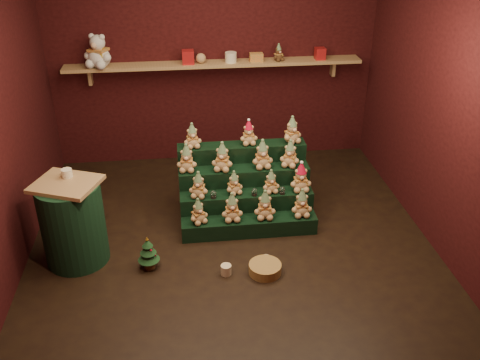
{
  "coord_description": "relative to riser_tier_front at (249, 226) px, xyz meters",
  "views": [
    {
      "loc": [
        -0.45,
        -4.47,
        3.17
      ],
      "look_at": [
        0.12,
        0.25,
        0.57
      ],
      "focal_mm": 40.0,
      "sensor_mm": 36.0,
      "label": 1
    }
  ],
  "objects": [
    {
      "name": "gift_tin_cream",
      "position": [
        -0.0,
        1.73,
        1.29
      ],
      "size": [
        0.14,
        0.14,
        0.12
      ],
      "primitive_type": "cylinder",
      "color": "beige",
      "rests_on": "back_shelf"
    },
    {
      "name": "white_bear",
      "position": [
        -1.55,
        1.72,
        1.47
      ],
      "size": [
        0.45,
        0.43,
        0.49
      ],
      "primitive_type": null,
      "rotation": [
        0.0,
        0.0,
        -0.43
      ],
      "color": "silver",
      "rests_on": "back_shelf"
    },
    {
      "name": "teddy_4",
      "position": [
        -0.5,
        0.21,
        0.41
      ],
      "size": [
        0.24,
        0.23,
        0.28
      ],
      "primitive_type": null,
      "rotation": [
        0.0,
        0.0,
        -0.28
      ],
      "color": "#A6815C",
      "rests_on": "riser_tier_midfront"
    },
    {
      "name": "snow_globe_b",
      "position": [
        0.07,
        0.16,
        0.31
      ],
      "size": [
        0.06,
        0.06,
        0.08
      ],
      "color": "black",
      "rests_on": "riser_tier_midfront"
    },
    {
      "name": "back_wall",
      "position": [
        -0.2,
        1.93,
        1.31
      ],
      "size": [
        4.0,
        0.1,
        2.8
      ],
      "primitive_type": "cube",
      "color": "black",
      "rests_on": "ground"
    },
    {
      "name": "table_ornament",
      "position": [
        -1.7,
        -0.13,
        0.8
      ],
      "size": [
        0.1,
        0.1,
        0.08
      ],
      "primitive_type": "cylinder",
      "color": "beige",
      "rests_on": "side_table"
    },
    {
      "name": "teddy_2",
      "position": [
        0.16,
        0.0,
        0.24
      ],
      "size": [
        0.23,
        0.21,
        0.31
      ],
      "primitive_type": null,
      "rotation": [
        0.0,
        0.0,
        -0.07
      ],
      "color": "#A6815C",
      "rests_on": "riser_tier_front"
    },
    {
      "name": "teddy_13",
      "position": [
        0.08,
        0.66,
        0.76
      ],
      "size": [
        0.2,
        0.18,
        0.27
      ],
      "primitive_type": null,
      "rotation": [
        0.0,
        0.0,
        0.04
      ],
      "color": "#A6815C",
      "rests_on": "riser_tier_back"
    },
    {
      "name": "snow_globe_c",
      "position": [
        0.37,
        0.16,
        0.31
      ],
      "size": [
        0.06,
        0.06,
        0.08
      ],
      "color": "black",
      "rests_on": "riser_tier_midfront"
    },
    {
      "name": "teddy_11",
      "position": [
        0.49,
        0.44,
        0.6
      ],
      "size": [
        0.27,
        0.26,
        0.29
      ],
      "primitive_type": null,
      "rotation": [
        0.0,
        0.0,
        -0.42
      ],
      "color": "#A6815C",
      "rests_on": "riser_tier_midback"
    },
    {
      "name": "brown_bear",
      "position": [
        0.58,
        1.72,
        1.33
      ],
      "size": [
        0.19,
        0.18,
        0.2
      ],
      "primitive_type": null,
      "rotation": [
        0.0,
        0.0,
        0.47
      ],
      "color": "#4B2D19",
      "rests_on": "back_shelf"
    },
    {
      "name": "teddy_10",
      "position": [
        0.19,
        0.44,
        0.61
      ],
      "size": [
        0.24,
        0.22,
        0.31
      ],
      "primitive_type": null,
      "rotation": [
        0.0,
        0.0,
        0.1
      ],
      "color": "#A6815C",
      "rests_on": "riser_tier_midback"
    },
    {
      "name": "right_wall",
      "position": [
        1.85,
        -0.12,
        1.31
      ],
      "size": [
        0.1,
        4.0,
        2.8
      ],
      "primitive_type": "cube",
      "color": "black",
      "rests_on": "ground"
    },
    {
      "name": "ground",
      "position": [
        -0.2,
        -0.12,
        -0.09
      ],
      "size": [
        4.0,
        4.0,
        0.0
      ],
      "primitive_type": "plane",
      "color": "black",
      "rests_on": "ground"
    },
    {
      "name": "teddy_14",
      "position": [
        0.55,
        0.64,
        0.78
      ],
      "size": [
        0.27,
        0.26,
        0.3
      ],
      "primitive_type": null,
      "rotation": [
        0.0,
        0.0,
        0.42
      ],
      "color": "#A6815C",
      "rests_on": "riser_tier_back"
    },
    {
      "name": "gift_tin_red_a",
      "position": [
        -0.51,
        1.73,
        1.31
      ],
      "size": [
        0.14,
        0.14,
        0.16
      ],
      "primitive_type": "cube",
      "color": "#B41B1D",
      "rests_on": "back_shelf"
    },
    {
      "name": "mug_left",
      "position": [
        -0.3,
        -0.64,
        -0.04
      ],
      "size": [
        0.1,
        0.1,
        0.1
      ],
      "primitive_type": "cylinder",
      "color": "beige",
      "rests_on": "ground"
    },
    {
      "name": "teddy_6",
      "position": [
        0.25,
        0.21,
        0.4
      ],
      "size": [
        0.2,
        0.18,
        0.25
      ],
      "primitive_type": null,
      "rotation": [
        0.0,
        0.0,
        0.14
      ],
      "color": "#A6815C",
      "rests_on": "riser_tier_midfront"
    },
    {
      "name": "teddy_3",
      "position": [
        0.54,
        0.0,
        0.24
      ],
      "size": [
        0.22,
        0.2,
        0.3
      ],
      "primitive_type": null,
      "rotation": [
        0.0,
        0.0,
        -0.01
      ],
      "color": "#A6815C",
      "rests_on": "riser_tier_front"
    },
    {
      "name": "teddy_12",
      "position": [
        -0.53,
        0.65,
        0.76
      ],
      "size": [
        0.22,
        0.21,
        0.27
      ],
      "primitive_type": null,
      "rotation": [
        0.0,
        0.0,
        0.19
      ],
      "color": "#A6815C",
      "rests_on": "riser_tier_back"
    },
    {
      "name": "riser_tier_midfront",
      "position": [
        0.0,
        0.22,
        0.09
      ],
      "size": [
        1.4,
        0.22,
        0.36
      ],
      "primitive_type": "cube",
      "color": "black",
      "rests_on": "ground"
    },
    {
      "name": "riser_tier_back",
      "position": [
        0.0,
        0.66,
        0.27
      ],
      "size": [
        1.4,
        0.22,
        0.72
      ],
      "primitive_type": "cube",
      "color": "black",
      "rests_on": "ground"
    },
    {
      "name": "teddy_0",
      "position": [
        -0.52,
        -0.0,
        0.22
      ],
      "size": [
        0.25,
        0.24,
        0.27
      ],
      "primitive_type": null,
      "rotation": [
        0.0,
        0.0,
        0.47
      ],
      "color": "#A6815C",
      "rests_on": "riser_tier_front"
    },
    {
      "name": "back_shelf",
      "position": [
        -0.2,
        1.76,
        1.2
      ],
      "size": [
        3.6,
        0.26,
        0.24
      ],
      "color": "#A78053",
      "rests_on": "ground"
    },
    {
      "name": "shelf_plush_ball",
      "position": [
        -0.36,
        1.73,
        1.29
      ],
      "size": [
        0.12,
        0.12,
        0.12
      ],
      "primitive_type": "sphere",
      "color": "#A6815C",
      "rests_on": "back_shelf"
    },
    {
      "name": "riser_tier_midback",
      "position": [
        0.0,
        0.44,
        0.18
      ],
      "size": [
        1.4,
        0.22,
        0.54
      ],
      "primitive_type": "cube",
      "color": "black",
      "rests_on": "ground"
    },
    {
      "name": "snow_globe_a",
      "position": [
        -0.35,
        0.16,
        0.31
      ],
      "size": [
        0.06,
        0.06,
        0.08
      ],
      "color": "black",
      "rests_on": "riser_tier_midfront"
    },
    {
      "name": "teddy_7",
      "position": [
        0.57,
        0.21,
        0.43
      ],
      "size": [
        0.22,
        0.2,
        0.31
      ],
      "primitive_type": null,
      "rotation": [
        0.0,
        0.0,
        0.0
      ],
      "color": "#A6815C",
      "rests_on": "riser_tier_midfront"
    },
    {
      "name": "teddy_9",
      "position": [
        -0.23,
        0.43,
        0.61
      ],
      "size": [
        0.27,
        0.25,
        0.31
      ],
      "primitive_type": null,
      "rotation": [
        0.0,
        0.0,
        -0.28
      ],
      "color": "#A6815C",
      "rests_on": "riser_tier_midback"
    },
    {
      "name": "riser_tier_front",
      "position": [
        0.0,
        0.0,
        0.0
      ],
      "size": [
        1.4,
        0.22,
        0.18
      ],
      "primitive_type": "cube",
      "color": "black",
      "rests_on": "ground"
    },
    {
      "name": "scarf_gift_box",
      "position": [
        0.31,
        1.73,
        1.28
      ],
      "size": [
        0.16,
        0.1,
        0.1
      ],
      "primitive_type": "cube",
      "color": "orange",
      "rests_on": "back_shelf"
    },
    {
      "name": "gift_tin_red_b",
      "position": [
        1.1,
        1.73,
        1.3
      ],
      "size": [
        0.12,
        0.12,
        0.14
      ],
      "primitive_type": "cube",
      "color": "#B41B1D",
      "rests_on": "back_shelf"
    },
    {
      "name": "front_wall",
      "position": [
        -0.2,
        -2.17,
        1.31
      ],
      "size": [
        4.0,
        0.1,
        2.8
      ],
      "primitive_type": "cube",
      "color": "black",
      "rests_on": "ground"
    },
    {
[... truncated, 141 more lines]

